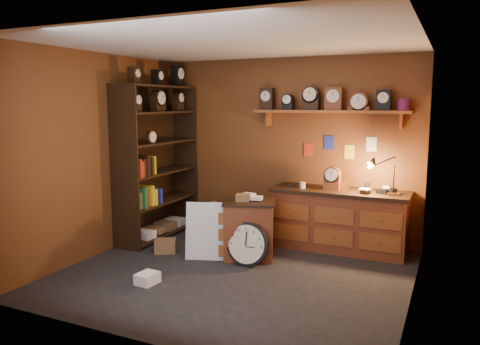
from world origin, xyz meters
name	(u,v)px	position (x,y,z in m)	size (l,w,h in m)	color
floor	(234,274)	(0.00, 0.00, 0.00)	(4.00, 4.00, 0.00)	black
room_shell	(242,130)	(0.04, 0.11, 1.72)	(4.02, 3.62, 2.71)	brown
shelving_unit	(156,155)	(-1.79, 0.98, 1.25)	(0.47, 1.60, 2.58)	black
workbench	(339,216)	(0.91, 1.47, 0.47)	(1.88, 0.66, 1.36)	brown
low_cabinet	(249,227)	(-0.09, 0.64, 0.42)	(0.82, 0.76, 0.86)	brown
big_round_clock	(247,244)	(0.01, 0.35, 0.27)	(0.56, 0.18, 0.56)	black
white_panel	(208,258)	(-0.56, 0.36, 0.00)	(0.58, 0.03, 0.77)	silver
mini_fridge	(212,220)	(-1.06, 1.39, 0.23)	(0.59, 0.61, 0.46)	silver
floor_box_a	(165,246)	(-1.22, 0.35, 0.09)	(0.28, 0.24, 0.17)	olive
floor_box_b	(147,278)	(-0.77, -0.70, 0.06)	(0.20, 0.25, 0.12)	white
floor_box_c	(252,239)	(-0.27, 1.17, 0.09)	(0.23, 0.19, 0.17)	olive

